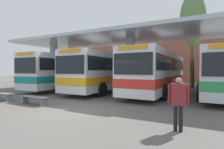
{
  "coord_description": "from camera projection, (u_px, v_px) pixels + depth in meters",
  "views": [
    {
      "loc": [
        5.41,
        -6.22,
        1.91
      ],
      "look_at": [
        0.0,
        4.13,
        1.6
      ],
      "focal_mm": 28.0,
      "sensor_mm": 36.0,
      "label": 1
    }
  ],
  "objects": [
    {
      "name": "pedestrian_waiting",
      "position": [
        178.0,
        99.0,
        5.37
      ],
      "size": [
        0.62,
        0.31,
        1.67
      ],
      "rotation": [
        0.0,
        0.0,
        0.16
      ],
      "color": "black",
      "rests_on": "ground_plane"
    },
    {
      "name": "ground_plane",
      "position": [
        71.0,
        111.0,
        8.06
      ],
      "size": [
        100.0,
        100.0,
        0.0
      ],
      "primitive_type": "plane",
      "color": "#605B56"
    },
    {
      "name": "poplar_tree_behind_left",
      "position": [
        193.0,
        20.0,
        18.37
      ],
      "size": [
        2.59,
        2.59,
        10.09
      ],
      "color": "brown",
      "rests_on": "ground_plane"
    },
    {
      "name": "transit_bus_center_bay",
      "position": [
        108.0,
        71.0,
        15.81
      ],
      "size": [
        2.86,
        10.43,
        3.27
      ],
      "rotation": [
        0.0,
        0.0,
        3.15
      ],
      "color": "silver",
      "rests_on": "ground_plane"
    },
    {
      "name": "transit_bus_right_bay",
      "position": [
        159.0,
        71.0,
        14.58
      ],
      "size": [
        2.84,
        11.9,
        3.27
      ],
      "rotation": [
        0.0,
        0.0,
        3.12
      ],
      "color": "silver",
      "rests_on": "ground_plane"
    },
    {
      "name": "transit_bus_far_right_bay",
      "position": [
        218.0,
        72.0,
        13.33
      ],
      "size": [
        2.88,
        12.48,
        3.15
      ],
      "rotation": [
        0.0,
        0.0,
        3.15
      ],
      "color": "silver",
      "rests_on": "ground_plane"
    },
    {
      "name": "waiting_bench_mid_platform",
      "position": [
        34.0,
        98.0,
        9.56
      ],
      "size": [
        1.86,
        0.44,
        0.46
      ],
      "color": "slate",
      "rests_on": "ground_plane"
    },
    {
      "name": "waiting_bench_near_pillar",
      "position": [
        3.0,
        95.0,
        10.9
      ],
      "size": [
        1.62,
        0.44,
        0.46
      ],
      "color": "slate",
      "rests_on": "ground_plane"
    },
    {
      "name": "station_canopy",
      "position": [
        131.0,
        42.0,
        14.6
      ],
      "size": [
        22.65,
        6.76,
        4.81
      ],
      "color": "silver",
      "rests_on": "ground_plane"
    },
    {
      "name": "townhouse_backdrop",
      "position": [
        165.0,
        46.0,
        27.89
      ],
      "size": [
        40.0,
        0.58,
        9.79
      ],
      "color": "brown",
      "rests_on": "ground_plane"
    },
    {
      "name": "transit_bus_left_bay",
      "position": [
        76.0,
        71.0,
        18.42
      ],
      "size": [
        2.95,
        12.26,
        3.26
      ],
      "rotation": [
        0.0,
        0.0,
        3.16
      ],
      "color": "silver",
      "rests_on": "ground_plane"
    }
  ]
}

